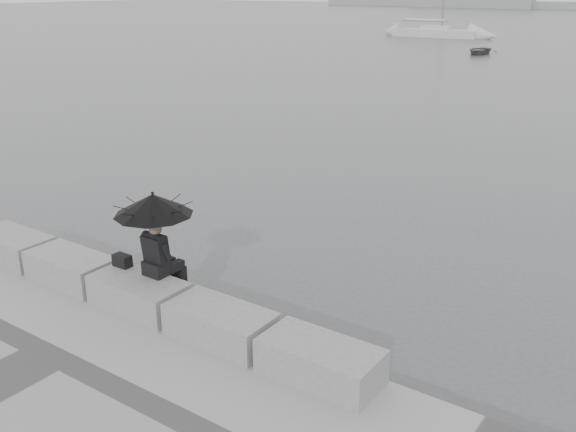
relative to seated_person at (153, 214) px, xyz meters
The scene contains 10 objects.
ground 2.03m from the seated_person, 131.42° to the left, with size 360.00×360.00×0.00m, color #45474A.
stone_block_far_left 3.75m from the seated_person, behind, with size 1.60×0.80×0.50m, color slate.
stone_block_left 2.24m from the seated_person, behind, with size 1.60×0.80×0.50m, color slate.
stone_block_centre 1.32m from the seated_person, 110.35° to the right, with size 1.60×0.80×0.50m, color slate.
stone_block_right 2.05m from the seated_person, 11.32° to the right, with size 1.60×0.80×0.50m, color slate.
stone_block_far_right 3.53m from the seated_person, ahead, with size 1.60×0.80×0.50m, color slate.
seated_person is the anchor object (origin of this frame).
bag 1.17m from the seated_person, behind, with size 0.31×0.18×0.20m, color black.
sailboat_left 64.82m from the seated_person, 108.74° to the left, with size 9.23×2.76×12.90m.
dinghy 47.73m from the seated_person, 103.14° to the left, with size 3.41×1.44×0.58m, color slate.
Camera 1 is at (7.18, -6.60, 5.38)m, focal length 40.00 mm.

